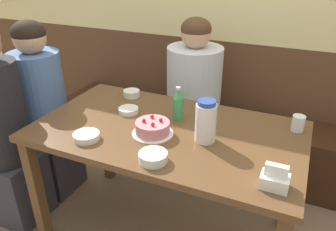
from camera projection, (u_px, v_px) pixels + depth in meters
back_wall at (227, 3)px, 2.35m from camera, size 4.80×0.04×2.50m
bench_seat at (210, 139)px, 2.63m from camera, size 2.48×0.38×0.46m
dining_table at (167, 144)px, 1.76m from camera, size 1.40×0.80×0.75m
birthday_cake at (153, 128)px, 1.65m from camera, size 0.21×0.21×0.09m
water_pitcher at (206, 121)px, 1.56m from camera, size 0.10×0.10×0.21m
soju_bottle at (178, 104)px, 1.78m from camera, size 0.06×0.06×0.19m
napkin_holder at (275, 179)px, 1.27m from camera, size 0.11×0.08×0.11m
bowl_soup_white at (132, 93)px, 2.09m from camera, size 0.10×0.10×0.04m
bowl_rice_small at (86, 136)px, 1.61m from camera, size 0.13×0.13×0.03m
bowl_side_dish at (153, 157)px, 1.44m from camera, size 0.13×0.13×0.04m
bowl_sauce_shallow at (128, 110)px, 1.88m from camera, size 0.11×0.11×0.03m
glass_water_tall at (298, 123)px, 1.68m from camera, size 0.07×0.07×0.08m
person_teal_shirt at (3, 135)px, 1.93m from camera, size 0.34×0.31×1.26m
person_pale_blue_shirt at (193, 103)px, 2.35m from camera, size 0.38×0.38×1.21m
person_grey_tee at (44, 116)px, 2.22m from camera, size 0.34×0.32×1.22m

